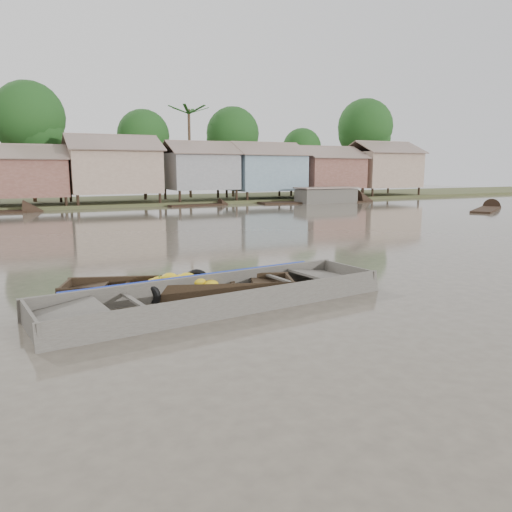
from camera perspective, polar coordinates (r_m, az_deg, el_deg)
name	(u,v)px	position (r m, az deg, el deg)	size (l,w,h in m)	color
ground	(243,295)	(11.42, -1.55, -4.53)	(120.00, 120.00, 0.00)	#524B3F
riverbank	(114,165)	(42.62, -15.90, 9.92)	(120.00, 12.47, 10.22)	#384723
banana_boat	(176,289)	(11.56, -9.09, -3.79)	(5.32, 2.89, 0.73)	black
viewer_boat	(219,302)	(10.69, -4.29, -5.23)	(7.74, 2.87, 0.61)	#45403A
distant_boats	(261,203)	(38.67, 0.57, 6.08)	(48.99, 15.86, 1.38)	black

